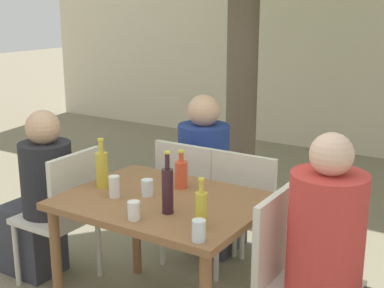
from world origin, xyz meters
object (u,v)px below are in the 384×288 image
(person_seated_2, at_px, (210,183))
(oil_cruet_1, at_px, (102,168))
(patio_chair_3, at_px, (250,208))
(person_seated_1, at_px, (340,278))
(patio_chair_0, at_px, (65,210))
(wine_bottle_0, at_px, (168,189))
(soda_bottle_2, at_px, (181,173))
(person_seated_0, at_px, (39,203))
(drinking_glass_3, at_px, (199,231))
(dining_table_front, at_px, (164,216))
(patio_chair_1, at_px, (294,273))
(oil_cruet_3, at_px, (201,208))
(drinking_glass_0, at_px, (134,211))
(patio_chair_2, at_px, (193,196))
(drinking_glass_1, at_px, (114,187))
(drinking_glass_2, at_px, (147,188))

(person_seated_2, bearing_deg, oil_cruet_1, 77.86)
(patio_chair_3, distance_m, person_seated_1, 1.03)
(patio_chair_3, relative_size, person_seated_2, 0.76)
(patio_chair_0, xyz_separation_m, person_seated_2, (0.57, 0.89, 0.02))
(wine_bottle_0, xyz_separation_m, soda_bottle_2, (-0.16, 0.37, -0.04))
(person_seated_0, distance_m, drinking_glass_3, 1.55)
(patio_chair_0, bearing_deg, drinking_glass_3, 73.68)
(wine_bottle_0, bearing_deg, dining_table_front, 131.20)
(person_seated_1, height_order, drinking_glass_3, person_seated_1)
(patio_chair_1, xyz_separation_m, soda_bottle_2, (-0.80, 0.21, 0.32))
(patio_chair_1, distance_m, oil_cruet_3, 0.57)
(patio_chair_0, bearing_deg, drinking_glass_0, 68.74)
(person_seated_2, height_order, soda_bottle_2, person_seated_2)
(dining_table_front, xyz_separation_m, soda_bottle_2, (-0.02, 0.21, 0.19))
(patio_chair_0, height_order, drinking_glass_3, patio_chair_0)
(patio_chair_0, relative_size, patio_chair_2, 1.00)
(patio_chair_0, bearing_deg, drinking_glass_1, 76.76)
(dining_table_front, distance_m, soda_bottle_2, 0.28)
(patio_chair_1, relative_size, drinking_glass_0, 9.49)
(patio_chair_1, relative_size, person_seated_0, 0.79)
(patio_chair_3, relative_size, oil_cruet_1, 3.10)
(oil_cruet_3, distance_m, drinking_glass_3, 0.17)
(patio_chair_0, xyz_separation_m, patio_chair_3, (1.01, 0.66, 0.00))
(soda_bottle_2, xyz_separation_m, drinking_glass_2, (-0.09, -0.21, -0.04))
(dining_table_front, relative_size, patio_chair_1, 1.20)
(soda_bottle_2, xyz_separation_m, drinking_glass_0, (0.06, -0.53, -0.04))
(patio_chair_3, height_order, drinking_glass_2, patio_chair_3)
(wine_bottle_0, bearing_deg, oil_cruet_3, -13.59)
(patio_chair_1, height_order, person_seated_0, person_seated_0)
(soda_bottle_2, bearing_deg, dining_table_front, -85.42)
(patio_chair_2, relative_size, person_seated_0, 0.79)
(patio_chair_0, xyz_separation_m, oil_cruet_3, (1.16, -0.22, 0.33))
(patio_chair_2, height_order, wine_bottle_0, wine_bottle_0)
(person_seated_0, height_order, person_seated_1, person_seated_1)
(patio_chair_2, distance_m, drinking_glass_0, 1.06)
(patio_chair_1, height_order, oil_cruet_3, oil_cruet_3)
(patio_chair_1, distance_m, person_seated_2, 1.35)
(oil_cruet_3, bearing_deg, person_seated_0, 171.23)
(oil_cruet_1, xyz_separation_m, drinking_glass_3, (0.87, -0.33, -0.06))
(soda_bottle_2, xyz_separation_m, oil_cruet_3, (0.39, -0.42, 0.01))
(wine_bottle_0, height_order, drinking_glass_3, wine_bottle_0)
(person_seated_2, distance_m, drinking_glass_3, 1.45)
(drinking_glass_2, bearing_deg, patio_chair_3, 63.78)
(patio_chair_1, height_order, wine_bottle_0, wine_bottle_0)
(patio_chair_0, distance_m, person_seated_0, 0.24)
(drinking_glass_1, bearing_deg, drinking_glass_3, -18.63)
(dining_table_front, xyz_separation_m, oil_cruet_1, (-0.42, -0.03, 0.22))
(patio_chair_3, bearing_deg, patio_chair_1, 130.56)
(dining_table_front, relative_size, drinking_glass_3, 10.73)
(dining_table_front, height_order, oil_cruet_1, oil_cruet_1)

